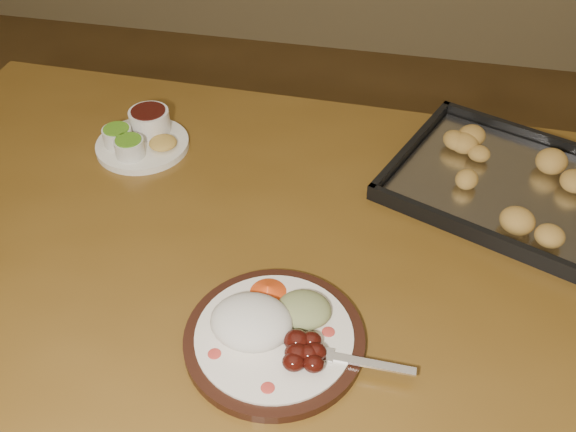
# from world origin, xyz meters

# --- Properties ---
(ground) EXTENTS (4.00, 4.00, 0.00)m
(ground) POSITION_xyz_m (0.00, 0.00, 0.00)
(ground) COLOR brown
(ground) RESTS_ON ground
(dining_table) EXTENTS (1.52, 0.94, 0.75)m
(dining_table) POSITION_xyz_m (0.26, -0.13, 0.65)
(dining_table) COLOR brown
(dining_table) RESTS_ON ground
(dinner_plate) EXTENTS (0.31, 0.24, 0.06)m
(dinner_plate) POSITION_xyz_m (0.28, -0.29, 0.77)
(dinner_plate) COLOR black
(dinner_plate) RESTS_ON dining_table
(condiment_saucer) EXTENTS (0.17, 0.17, 0.06)m
(condiment_saucer) POSITION_xyz_m (-0.06, 0.09, 0.77)
(condiment_saucer) COLOR white
(condiment_saucer) RESTS_ON dining_table
(baking_tray) EXTENTS (0.53, 0.46, 0.05)m
(baking_tray) POSITION_xyz_m (0.63, 0.09, 0.76)
(baking_tray) COLOR black
(baking_tray) RESTS_ON dining_table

